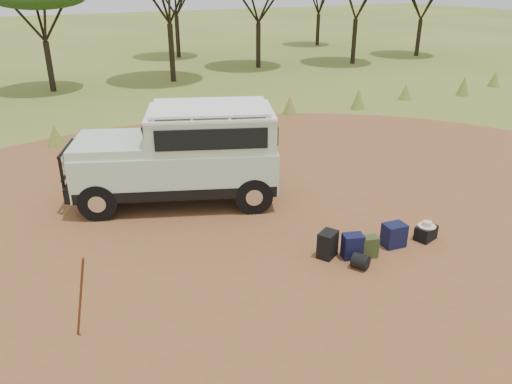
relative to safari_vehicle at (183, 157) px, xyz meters
name	(u,v)px	position (x,y,z in m)	size (l,w,h in m)	color
ground	(267,248)	(0.68, -3.05, -1.17)	(140.00, 140.00, 0.00)	#5B6C26
dirt_clearing	(267,248)	(0.68, -3.05, -1.16)	(23.00, 23.00, 0.01)	brown
grass_fringe	(151,126)	(0.80, 5.62, -0.76)	(36.60, 1.60, 0.90)	#5B6C26
safari_vehicle	(183,157)	(0.00, 0.00, 0.00)	(5.29, 3.61, 2.42)	#BBDABA
walking_staff	(80,298)	(-3.19, -4.23, -0.39)	(0.04, 0.04, 1.59)	brown
backpack_black	(328,245)	(1.59, -3.91, -0.89)	(0.40, 0.30, 0.55)	black
backpack_navy	(353,246)	(2.01, -4.18, -0.91)	(0.40, 0.28, 0.52)	#12143A
backpack_olive	(369,247)	(2.34, -4.30, -0.94)	(0.33, 0.24, 0.45)	#34431F
duffel_navy	(394,235)	(3.08, -4.19, -0.91)	(0.45, 0.34, 0.51)	#12143A
hard_case	(426,233)	(3.89, -4.30, -1.01)	(0.45, 0.32, 0.32)	black
stuff_sack	(360,261)	(1.91, -4.57, -1.01)	(0.30, 0.30, 0.30)	black
safari_hat	(427,225)	(3.89, -4.30, -0.81)	(0.38, 0.38, 0.11)	beige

